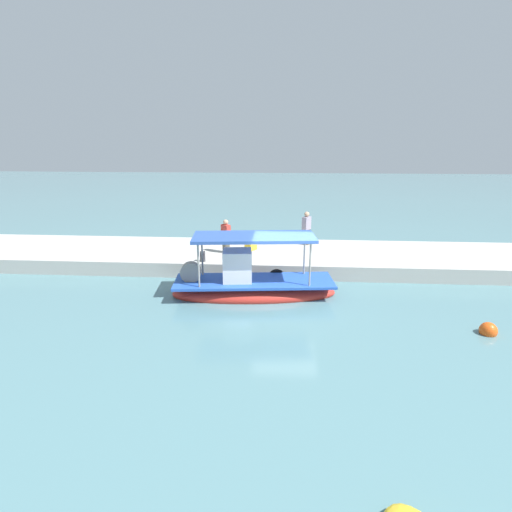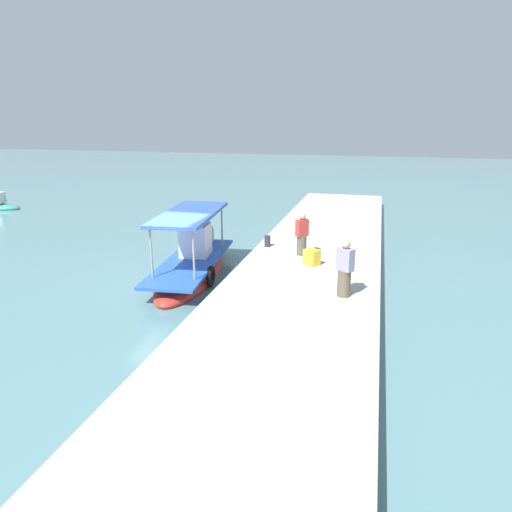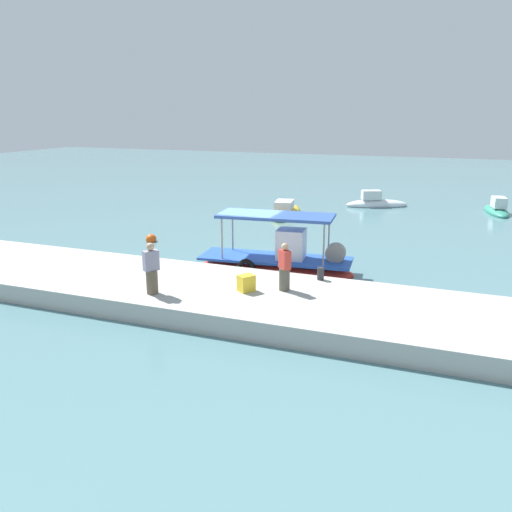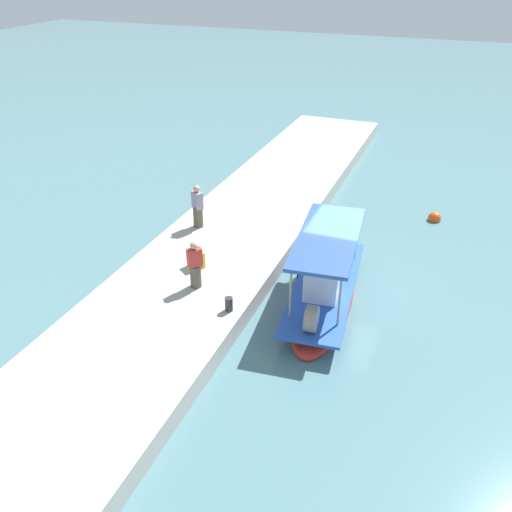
{
  "view_description": "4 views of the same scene",
  "coord_description": "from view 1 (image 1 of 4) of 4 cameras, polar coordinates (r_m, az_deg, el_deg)",
  "views": [
    {
      "loc": [
        0.08,
        14.71,
        6.01
      ],
      "look_at": [
        1.28,
        -2.07,
        1.15
      ],
      "focal_mm": 28.72,
      "sensor_mm": 36.0,
      "label": 1
    },
    {
      "loc": [
        -14.13,
        -6.92,
        5.74
      ],
      "look_at": [
        1.4,
        -2.87,
        0.94
      ],
      "focal_mm": 32.72,
      "sensor_mm": 36.0,
      "label": 2
    },
    {
      "loc": [
        8.1,
        -20.35,
        6.48
      ],
      "look_at": [
        1.05,
        -2.14,
        1.12
      ],
      "focal_mm": 37.28,
      "sensor_mm": 36.0,
      "label": 3
    },
    {
      "loc": [
        16.16,
        3.05,
        10.33
      ],
      "look_at": [
        0.48,
        -3.14,
        0.75
      ],
      "focal_mm": 38.59,
      "sensor_mm": 36.0,
      "label": 4
    }
  ],
  "objects": [
    {
      "name": "fisherman_by_crate",
      "position": [
        21.4,
        7.02,
        3.66
      ],
      "size": [
        0.53,
        0.55,
        1.72
      ],
      "color": "brown",
      "rests_on": "dock_quay"
    },
    {
      "name": "ground_plane",
      "position": [
        15.89,
        4.11,
        -6.17
      ],
      "size": [
        120.0,
        120.0,
        0.0
      ],
      "primitive_type": "plane",
      "color": "slate"
    },
    {
      "name": "dock_quay",
      "position": [
        20.28,
        4.16,
        -0.2
      ],
      "size": [
        36.0,
        4.94,
        0.67
      ],
      "primitive_type": "cube",
      "color": "#B2B0AA",
      "rests_on": "ground_plane"
    },
    {
      "name": "mooring_bollard",
      "position": [
        18.54,
        -7.44,
        -0.07
      ],
      "size": [
        0.24,
        0.24,
        0.45
      ],
      "primitive_type": "cylinder",
      "color": "#2D2D33",
      "rests_on": "dock_quay"
    },
    {
      "name": "fisherman_near_bollard",
      "position": [
        19.74,
        -4.21,
        2.55
      ],
      "size": [
        0.51,
        0.51,
        1.62
      ],
      "color": "#545244",
      "rests_on": "dock_quay"
    },
    {
      "name": "marker_buoy",
      "position": [
        15.17,
        29.62,
        -9.03
      ],
      "size": [
        0.55,
        0.55,
        0.55
      ],
      "color": "#EA5316",
      "rests_on": "ground_plane"
    },
    {
      "name": "main_fishing_boat",
      "position": [
        16.18,
        -0.61,
        -4.11
      ],
      "size": [
        6.63,
        2.54,
        2.79
      ],
      "color": "red",
      "rests_on": "ground_plane"
    },
    {
      "name": "cargo_crate",
      "position": [
        20.26,
        -0.74,
        1.62
      ],
      "size": [
        0.62,
        0.64,
        0.56
      ],
      "primitive_type": "cube",
      "rotation": [
        0.0,
        0.0,
        0.97
      ],
      "color": "yellow",
      "rests_on": "dock_quay"
    }
  ]
}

